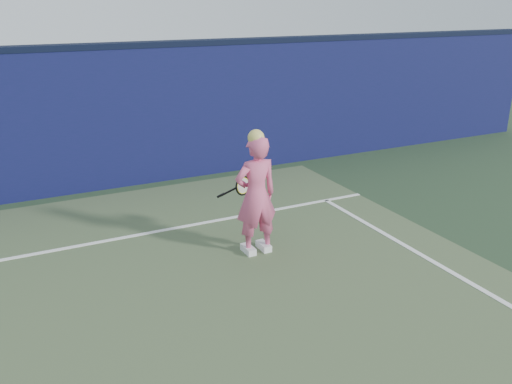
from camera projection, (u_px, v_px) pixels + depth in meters
backstop_wall at (8, 129)px, 9.13m from camera, size 24.00×0.40×2.50m
player at (256, 195)px, 7.28m from camera, size 0.61×0.40×1.74m
racket at (241, 186)px, 7.65m from camera, size 0.55×0.14×0.29m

